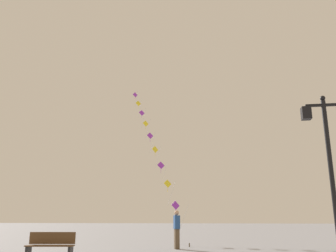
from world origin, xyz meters
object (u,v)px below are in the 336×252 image
park_bench (50,246)px  twin_lantern_lamp_post (328,145)px  kite_train (152,141)px  kite_flyer (177,228)px

park_bench → twin_lantern_lamp_post: bearing=-11.7°
twin_lantern_lamp_post → kite_train: 16.31m
twin_lantern_lamp_post → kite_flyer: size_ratio=2.99×
twin_lantern_lamp_post → kite_flyer: bearing=133.7°
twin_lantern_lamp_post → kite_train: (-8.09, 13.77, 3.30)m
park_bench → kite_train: bearing=78.8°
kite_train → kite_flyer: (2.75, -8.18, -5.93)m
kite_flyer → park_bench: size_ratio=1.04×
twin_lantern_lamp_post → kite_flyer: twin_lantern_lamp_post is taller
kite_flyer → park_bench: 6.11m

